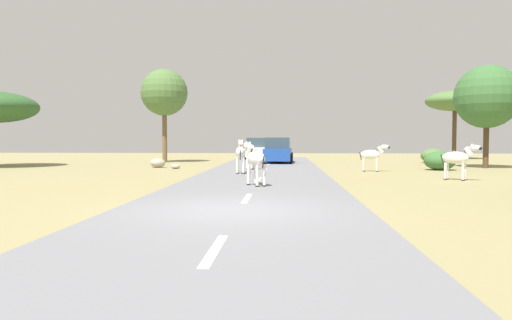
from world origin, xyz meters
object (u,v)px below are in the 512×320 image
zebra_3 (372,155)px  tree_3 (487,97)px  zebra_1 (458,158)px  zebra_2 (255,159)px  zebra_4 (240,153)px  bush_0 (440,161)px  rock_1 (175,166)px  tree_4 (455,101)px  bush_3 (433,156)px  car_1 (278,151)px  zebra_0 (251,153)px  tree_5 (164,93)px  rock_0 (158,163)px  car_0 (257,149)px

zebra_3 → tree_3: 8.54m
zebra_1 → zebra_2: (-8.08, -3.15, 0.08)m
zebra_4 → zebra_2: bearing=-83.9°
bush_0 → rock_1: bush_0 is taller
tree_4 → bush_3: 8.69m
zebra_2 → tree_3: tree_3 is taller
car_1 → tree_3: (12.13, -4.51, 3.28)m
tree_4 → bush_0: size_ratio=3.37×
zebra_0 → zebra_4: zebra_4 is taller
tree_3 → tree_4: tree_3 is taller
zebra_2 → tree_5: 19.06m
zebra_3 → car_1: size_ratio=0.35×
zebra_2 → bush_3: zebra_2 is taller
zebra_4 → tree_5: (-6.56, 11.18, 3.98)m
car_1 → bush_3: size_ratio=2.59×
tree_3 → zebra_2: bearing=-137.9°
zebra_2 → tree_3: bearing=12.9°
zebra_0 → zebra_3: 6.35m
tree_5 → rock_0: tree_5 is taller
car_1 → tree_4: (14.70, 7.78, 4.00)m
car_0 → tree_4: bearing=2.2°
tree_4 → rock_1: bearing=-145.4°
tree_3 → bush_3: (-1.18, 5.77, -3.61)m
bush_0 → rock_1: 14.61m
zebra_3 → zebra_4: bearing=-58.4°
tree_3 → bush_3: 6.91m
car_0 → rock_1: bearing=-107.8°
zebra_3 → car_1: (-4.98, 7.87, -0.02)m
car_1 → rock_1: 8.53m
zebra_2 → zebra_0: bearing=65.6°
zebra_2 → tree_4: 28.54m
zebra_1 → tree_3: tree_3 is taller
zebra_0 → tree_3: (13.46, 2.71, 3.17)m
car_1 → rock_0: (-7.06, -5.12, -0.58)m
car_0 → car_1: same height
zebra_0 → tree_5: 11.45m
bush_0 → rock_0: bearing=175.1°
zebra_1 → car_0: 21.74m
tree_3 → zebra_0: bearing=-168.6°
zebra_3 → rock_1: bearing=-86.0°
car_1 → rock_1: car_1 is taller
zebra_4 → tree_3: 15.22m
zebra_2 → zebra_3: bearing=26.3°
zebra_2 → bush_3: size_ratio=0.93×
zebra_4 → rock_0: size_ratio=1.97×
tree_3 → tree_4: 12.58m
zebra_3 → car_0: (-6.83, 14.65, -0.02)m
zebra_4 → rock_1: 5.71m
car_0 → tree_4: size_ratio=0.77×
zebra_0 → rock_0: (-5.73, 2.10, -0.68)m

